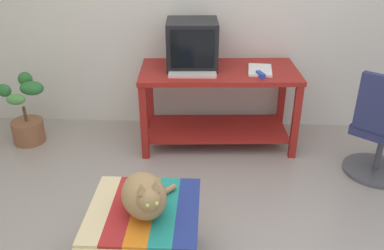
{
  "coord_description": "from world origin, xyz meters",
  "views": [
    {
      "loc": [
        0.13,
        -1.77,
        1.89
      ],
      "look_at": [
        0.01,
        0.85,
        0.55
      ],
      "focal_mm": 37.9,
      "sensor_mm": 36.0,
      "label": 1
    }
  ],
  "objects_px": {
    "potted_plant": "(27,117)",
    "office_chair": "(382,133)",
    "keyboard": "(192,74)",
    "ottoman_with_blanket": "(145,239)",
    "book": "(260,70)",
    "cat": "(145,196)",
    "stapler": "(261,75)",
    "desk": "(218,94)",
    "tv_monitor": "(192,44)"
  },
  "relations": [
    {
      "from": "desk",
      "to": "stapler",
      "type": "relative_size",
      "value": 12.77
    },
    {
      "from": "ottoman_with_blanket",
      "to": "tv_monitor",
      "type": "bearing_deg",
      "value": 83.22
    },
    {
      "from": "desk",
      "to": "ottoman_with_blanket",
      "type": "height_order",
      "value": "desk"
    },
    {
      "from": "ottoman_with_blanket",
      "to": "stapler",
      "type": "bearing_deg",
      "value": 61.27
    },
    {
      "from": "keyboard",
      "to": "potted_plant",
      "type": "distance_m",
      "value": 1.61
    },
    {
      "from": "tv_monitor",
      "to": "ottoman_with_blanket",
      "type": "distance_m",
      "value": 1.81
    },
    {
      "from": "keyboard",
      "to": "office_chair",
      "type": "bearing_deg",
      "value": -14.17
    },
    {
      "from": "ottoman_with_blanket",
      "to": "potted_plant",
      "type": "height_order",
      "value": "potted_plant"
    },
    {
      "from": "potted_plant",
      "to": "office_chair",
      "type": "distance_m",
      "value": 3.08
    },
    {
      "from": "tv_monitor",
      "to": "cat",
      "type": "bearing_deg",
      "value": -99.11
    },
    {
      "from": "desk",
      "to": "cat",
      "type": "xyz_separation_m",
      "value": [
        -0.42,
        -1.63,
        0.08
      ]
    },
    {
      "from": "potted_plant",
      "to": "office_chair",
      "type": "xyz_separation_m",
      "value": [
        3.04,
        -0.43,
        0.13
      ]
    },
    {
      "from": "desk",
      "to": "potted_plant",
      "type": "relative_size",
      "value": 2.18
    },
    {
      "from": "book",
      "to": "potted_plant",
      "type": "xyz_separation_m",
      "value": [
        -2.11,
        -0.05,
        -0.48
      ]
    },
    {
      "from": "ottoman_with_blanket",
      "to": "cat",
      "type": "xyz_separation_m",
      "value": [
        0.02,
        -0.04,
        0.34
      ]
    },
    {
      "from": "potted_plant",
      "to": "stapler",
      "type": "relative_size",
      "value": 5.86
    },
    {
      "from": "ottoman_with_blanket",
      "to": "book",
      "type": "bearing_deg",
      "value": 63.22
    },
    {
      "from": "desk",
      "to": "keyboard",
      "type": "relative_size",
      "value": 3.51
    },
    {
      "from": "keyboard",
      "to": "stapler",
      "type": "distance_m",
      "value": 0.57
    },
    {
      "from": "book",
      "to": "ottoman_with_blanket",
      "type": "relative_size",
      "value": 0.48
    },
    {
      "from": "keyboard",
      "to": "stapler",
      "type": "xyz_separation_m",
      "value": [
        0.57,
        -0.02,
        0.01
      ]
    },
    {
      "from": "desk",
      "to": "office_chair",
      "type": "xyz_separation_m",
      "value": [
        1.28,
        -0.51,
        -0.1
      ]
    },
    {
      "from": "desk",
      "to": "cat",
      "type": "distance_m",
      "value": 1.68
    },
    {
      "from": "keyboard",
      "to": "book",
      "type": "bearing_deg",
      "value": 11.46
    },
    {
      "from": "potted_plant",
      "to": "office_chair",
      "type": "bearing_deg",
      "value": -8.0
    },
    {
      "from": "ottoman_with_blanket",
      "to": "office_chair",
      "type": "height_order",
      "value": "office_chair"
    },
    {
      "from": "keyboard",
      "to": "cat",
      "type": "distance_m",
      "value": 1.49
    },
    {
      "from": "desk",
      "to": "stapler",
      "type": "xyz_separation_m",
      "value": [
        0.34,
        -0.17,
        0.25
      ]
    },
    {
      "from": "tv_monitor",
      "to": "potted_plant",
      "type": "xyz_separation_m",
      "value": [
        -1.52,
        -0.15,
        -0.67
      ]
    },
    {
      "from": "ottoman_with_blanket",
      "to": "potted_plant",
      "type": "relative_size",
      "value": 0.96
    },
    {
      "from": "desk",
      "to": "office_chair",
      "type": "bearing_deg",
      "value": -24.73
    },
    {
      "from": "book",
      "to": "stapler",
      "type": "xyz_separation_m",
      "value": [
        -0.01,
        -0.14,
        0.01
      ]
    },
    {
      "from": "book",
      "to": "potted_plant",
      "type": "bearing_deg",
      "value": -173.92
    },
    {
      "from": "book",
      "to": "stapler",
      "type": "height_order",
      "value": "stapler"
    },
    {
      "from": "tv_monitor",
      "to": "ottoman_with_blanket",
      "type": "xyz_separation_m",
      "value": [
        -0.2,
        -1.66,
        -0.69
      ]
    },
    {
      "from": "desk",
      "to": "book",
      "type": "bearing_deg",
      "value": -7.91
    },
    {
      "from": "office_chair",
      "to": "ottoman_with_blanket",
      "type": "bearing_deg",
      "value": 71.49
    },
    {
      "from": "ottoman_with_blanket",
      "to": "stapler",
      "type": "distance_m",
      "value": 1.69
    },
    {
      "from": "ottoman_with_blanket",
      "to": "office_chair",
      "type": "distance_m",
      "value": 2.03
    },
    {
      "from": "office_chair",
      "to": "book",
      "type": "bearing_deg",
      "value": 12.07
    },
    {
      "from": "tv_monitor",
      "to": "book",
      "type": "relative_size",
      "value": 1.53
    },
    {
      "from": "cat",
      "to": "potted_plant",
      "type": "distance_m",
      "value": 2.08
    },
    {
      "from": "book",
      "to": "office_chair",
      "type": "relative_size",
      "value": 0.33
    },
    {
      "from": "keyboard",
      "to": "book",
      "type": "xyz_separation_m",
      "value": [
        0.58,
        0.13,
        -0.0
      ]
    },
    {
      "from": "ottoman_with_blanket",
      "to": "potted_plant",
      "type": "bearing_deg",
      "value": 131.36
    },
    {
      "from": "ottoman_with_blanket",
      "to": "office_chair",
      "type": "xyz_separation_m",
      "value": [
        1.71,
        1.08,
        0.16
      ]
    },
    {
      "from": "book",
      "to": "cat",
      "type": "distance_m",
      "value": 1.78
    },
    {
      "from": "book",
      "to": "office_chair",
      "type": "xyz_separation_m",
      "value": [
        0.93,
        -0.48,
        -0.34
      ]
    },
    {
      "from": "office_chair",
      "to": "potted_plant",
      "type": "bearing_deg",
      "value": 31.27
    },
    {
      "from": "tv_monitor",
      "to": "book",
      "type": "bearing_deg",
      "value": -12.54
    }
  ]
}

